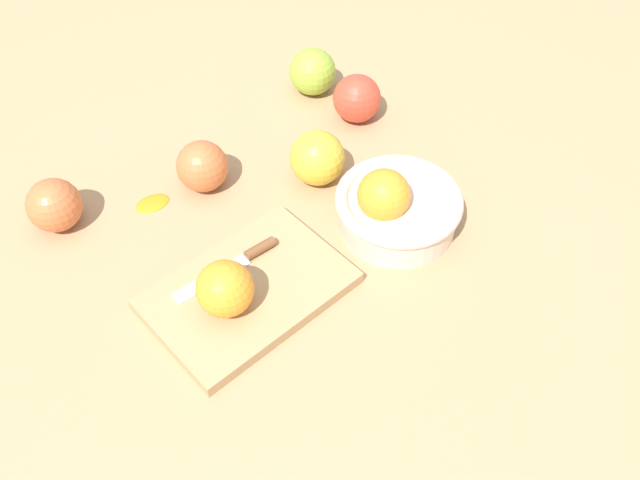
# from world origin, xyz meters

# --- Properties ---
(ground_plane) EXTENTS (2.40, 2.40, 0.00)m
(ground_plane) POSITION_xyz_m (0.00, 0.00, 0.00)
(ground_plane) COLOR tan
(bowl) EXTENTS (0.18, 0.18, 0.10)m
(bowl) POSITION_xyz_m (-0.11, 0.11, 0.04)
(bowl) COLOR beige
(bowl) RESTS_ON ground_plane
(cutting_board) EXTENTS (0.25, 0.17, 0.02)m
(cutting_board) POSITION_xyz_m (0.13, 0.07, 0.01)
(cutting_board) COLOR tan
(cutting_board) RESTS_ON ground_plane
(orange_on_board) EXTENTS (0.07, 0.07, 0.07)m
(orange_on_board) POSITION_xyz_m (0.16, 0.07, 0.05)
(orange_on_board) COLOR orange
(orange_on_board) RESTS_ON cutting_board
(knife) EXTENTS (0.16, 0.03, 0.01)m
(knife) POSITION_xyz_m (0.11, 0.03, 0.02)
(knife) COLOR silver
(knife) RESTS_ON cutting_board
(apple_front_right) EXTENTS (0.08, 0.08, 0.08)m
(apple_front_right) POSITION_xyz_m (0.05, -0.14, 0.04)
(apple_front_right) COLOR #CC6638
(apple_front_right) RESTS_ON ground_plane
(apple_front_right_2) EXTENTS (0.08, 0.08, 0.08)m
(apple_front_right_2) POSITION_xyz_m (0.25, -0.22, 0.04)
(apple_front_right_2) COLOR #CC6638
(apple_front_right_2) RESTS_ON ground_plane
(apple_front_left) EXTENTS (0.08, 0.08, 0.08)m
(apple_front_left) POSITION_xyz_m (-0.09, -0.04, 0.04)
(apple_front_left) COLOR gold
(apple_front_left) RESTS_ON ground_plane
(apple_front_left_2) EXTENTS (0.08, 0.08, 0.08)m
(apple_front_left_2) POSITION_xyz_m (-0.23, -0.21, 0.04)
(apple_front_left_2) COLOR #8EB738
(apple_front_left_2) RESTS_ON ground_plane
(apple_front_left_3) EXTENTS (0.08, 0.08, 0.08)m
(apple_front_left_3) POSITION_xyz_m (-0.24, -0.10, 0.04)
(apple_front_left_3) COLOR #D6422D
(apple_front_left_3) RESTS_ON ground_plane
(citrus_peel) EXTENTS (0.06, 0.04, 0.01)m
(citrus_peel) POSITION_xyz_m (0.13, -0.16, 0.00)
(citrus_peel) COLOR orange
(citrus_peel) RESTS_ON ground_plane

